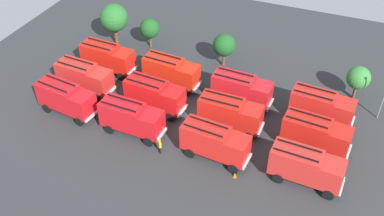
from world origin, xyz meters
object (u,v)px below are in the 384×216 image
at_px(fire_truck_0, 66,98).
at_px(fire_truck_9, 171,71).
at_px(traffic_cone_2, 242,91).
at_px(firefighter_1, 240,86).
at_px(fire_truck_10, 241,89).
at_px(fire_truck_11, 322,106).
at_px(fire_truck_1, 131,117).
at_px(firefighter_0, 160,146).
at_px(fire_truck_5, 154,94).
at_px(fire_truck_2, 215,142).
at_px(tree_3, 358,78).
at_px(traffic_cone_0, 79,98).
at_px(fire_truck_8, 107,57).
at_px(fire_truck_7, 316,133).
at_px(tree_2, 224,45).
at_px(fire_truck_6, 230,113).
at_px(traffic_cone_1, 235,175).
at_px(tree_0, 114,18).
at_px(fire_truck_4, 84,76).
at_px(tree_1, 150,28).
at_px(fire_truck_3, 306,166).

bearing_deg(fire_truck_0, fire_truck_9, 53.90).
bearing_deg(traffic_cone_2, firefighter_1, 147.95).
bearing_deg(fire_truck_10, fire_truck_11, 4.64).
height_order(fire_truck_1, firefighter_0, fire_truck_1).
bearing_deg(fire_truck_11, fire_truck_1, -148.55).
xyz_separation_m(fire_truck_5, fire_truck_9, (-0.21, 5.07, 0.00)).
xyz_separation_m(fire_truck_1, fire_truck_5, (0.49, 4.70, 0.00)).
bearing_deg(fire_truck_2, tree_3, 56.90).
distance_m(fire_truck_0, traffic_cone_0, 3.04).
bearing_deg(firefighter_1, fire_truck_9, 163.39).
distance_m(fire_truck_8, firefighter_0, 17.29).
bearing_deg(fire_truck_7, fire_truck_8, 175.01).
bearing_deg(fire_truck_2, tree_2, 110.53).
distance_m(fire_truck_6, traffic_cone_1, 7.75).
distance_m(tree_0, tree_2, 16.21).
distance_m(fire_truck_8, fire_truck_10, 18.29).
xyz_separation_m(fire_truck_4, fire_truck_6, (18.77, 0.21, 0.00)).
bearing_deg(firefighter_0, tree_3, -6.84).
distance_m(tree_3, traffic_cone_2, 13.87).
bearing_deg(tree_2, firefighter_0, -92.12).
bearing_deg(traffic_cone_2, fire_truck_8, -173.94).
xyz_separation_m(fire_truck_10, firefighter_0, (-5.34, -11.34, -1.13)).
xyz_separation_m(fire_truck_4, tree_3, (31.10, 11.23, 0.80)).
relative_size(firefighter_1, tree_3, 0.39).
relative_size(fire_truck_6, fire_truck_11, 0.98).
distance_m(fire_truck_7, tree_1, 28.18).
bearing_deg(firefighter_0, fire_truck_3, -44.73).
xyz_separation_m(fire_truck_7, traffic_cone_0, (-27.85, -2.43, -1.80)).
bearing_deg(fire_truck_5, traffic_cone_1, -25.43).
height_order(fire_truck_2, tree_3, tree_3).
distance_m(fire_truck_10, firefighter_0, 12.58).
height_order(fire_truck_3, firefighter_0, fire_truck_3).
distance_m(fire_truck_4, fire_truck_10, 19.24).
bearing_deg(fire_truck_4, fire_truck_9, 31.97).
distance_m(fire_truck_10, traffic_cone_1, 12.15).
distance_m(fire_truck_7, fire_truck_9, 19.36).
bearing_deg(fire_truck_6, traffic_cone_0, -172.83).
height_order(fire_truck_8, fire_truck_11, same).
bearing_deg(fire_truck_6, tree_3, 42.11).
relative_size(tree_0, tree_1, 1.41).
bearing_deg(fire_truck_11, traffic_cone_1, -113.83).
xyz_separation_m(firefighter_0, tree_3, (17.82, 17.68, 1.93)).
relative_size(fire_truck_4, traffic_cone_2, 10.26).
bearing_deg(fire_truck_1, fire_truck_8, 133.97).
distance_m(fire_truck_8, tree_1, 8.02).
height_order(fire_truck_1, traffic_cone_1, fire_truck_1).
distance_m(firefighter_0, traffic_cone_1, 8.44).
distance_m(tree_2, tree_3, 17.16).
distance_m(fire_truck_1, tree_2, 17.34).
xyz_separation_m(fire_truck_8, tree_3, (30.78, 6.28, 0.80)).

